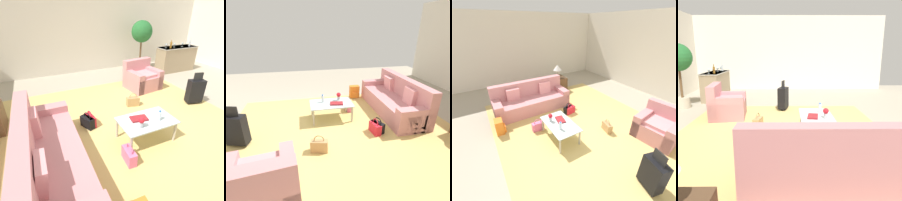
# 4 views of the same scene
# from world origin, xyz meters

# --- Properties ---
(ground_plane) EXTENTS (12.00, 12.00, 0.00)m
(ground_plane) POSITION_xyz_m (0.00, 0.00, 0.00)
(ground_plane) COLOR #A89E89
(wall_back) EXTENTS (10.24, 0.12, 3.10)m
(wall_back) POSITION_xyz_m (0.00, 4.06, 1.55)
(wall_back) COLOR silver
(wall_back) RESTS_ON ground
(area_rug) EXTENTS (5.20, 4.40, 0.01)m
(area_rug) POSITION_xyz_m (-0.60, 0.20, 0.00)
(area_rug) COLOR tan
(area_rug) RESTS_ON ground
(couch) EXTENTS (0.87, 2.43, 0.94)m
(couch) POSITION_xyz_m (-2.20, -0.60, 0.31)
(couch) COLOR #C67F84
(couch) RESTS_ON ground
(armchair) EXTENTS (1.04, 0.95, 0.86)m
(armchair) POSITION_xyz_m (0.89, 1.67, 0.30)
(armchair) COLOR #C67F84
(armchair) RESTS_ON ground
(coffee_table) EXTENTS (1.04, 0.64, 0.44)m
(coffee_table) POSITION_xyz_m (-0.40, -0.50, 0.38)
(coffee_table) COLOR silver
(coffee_table) RESTS_ON ground
(water_bottle) EXTENTS (0.06, 0.06, 0.20)m
(water_bottle) POSITION_xyz_m (-0.20, -0.60, 0.53)
(water_bottle) COLOR silver
(water_bottle) RESTS_ON coffee_table
(coffee_table_book) EXTENTS (0.34, 0.24, 0.03)m
(coffee_table_book) POSITION_xyz_m (-0.52, -0.42, 0.45)
(coffee_table_book) COLOR maroon
(coffee_table_book) RESTS_ON coffee_table
(flower_vase) EXTENTS (0.11, 0.11, 0.21)m
(flower_vase) POSITION_xyz_m (-0.62, -0.65, 0.56)
(flower_vase) COLOR #B2B7BC
(flower_vase) RESTS_ON coffee_table
(bar_console) EXTENTS (1.60, 0.61, 0.94)m
(bar_console) POSITION_xyz_m (3.10, 2.60, 0.49)
(bar_console) COLOR #937F60
(bar_console) RESTS_ON ground
(wine_glass_leftmost) EXTENTS (0.08, 0.08, 0.15)m
(wine_glass_leftmost) POSITION_xyz_m (2.56, 2.63, 1.05)
(wine_glass_leftmost) COLOR silver
(wine_glass_leftmost) RESTS_ON bar_console
(wine_glass_left_of_centre) EXTENTS (0.08, 0.08, 0.15)m
(wine_glass_left_of_centre) POSITION_xyz_m (2.92, 2.60, 1.05)
(wine_glass_left_of_centre) COLOR silver
(wine_glass_left_of_centre) RESTS_ON bar_console
(wine_glass_right_of_centre) EXTENTS (0.08, 0.08, 0.15)m
(wine_glass_right_of_centre) POSITION_xyz_m (3.28, 2.57, 1.05)
(wine_glass_right_of_centre) COLOR silver
(wine_glass_right_of_centre) RESTS_ON bar_console
(wine_glass_rightmost) EXTENTS (0.08, 0.08, 0.15)m
(wine_glass_rightmost) POSITION_xyz_m (3.64, 2.57, 1.05)
(wine_glass_rightmost) COLOR silver
(wine_glass_rightmost) RESTS_ON bar_console
(wine_bottle_amber) EXTENTS (0.07, 0.07, 0.30)m
(wine_bottle_amber) POSITION_xyz_m (2.65, 2.49, 1.06)
(wine_bottle_amber) COLOR brown
(wine_bottle_amber) RESTS_ON bar_console
(wine_bottle_clear) EXTENTS (0.07, 0.07, 0.30)m
(wine_bottle_clear) POSITION_xyz_m (3.58, 2.49, 1.06)
(wine_bottle_clear) COLOR silver
(wine_bottle_clear) RESTS_ON bar_console
(suitcase_black) EXTENTS (0.44, 0.32, 0.85)m
(suitcase_black) POSITION_xyz_m (1.60, 0.20, 0.36)
(suitcase_black) COLOR black
(suitcase_black) RESTS_ON ground
(handbag_red) EXTENTS (0.19, 0.34, 0.36)m
(handbag_red) POSITION_xyz_m (-1.23, 0.36, 0.13)
(handbag_red) COLOR red
(handbag_red) RESTS_ON ground
(handbag_pink) EXTENTS (0.16, 0.33, 0.36)m
(handbag_pink) POSITION_xyz_m (-0.97, -0.88, 0.13)
(handbag_pink) COLOR pink
(handbag_pink) RESTS_ON ground
(handbag_black) EXTENTS (0.26, 0.35, 0.36)m
(handbag_black) POSITION_xyz_m (-1.31, 0.32, 0.13)
(handbag_black) COLOR black
(handbag_black) RESTS_ON ground
(handbag_tan) EXTENTS (0.34, 0.21, 0.36)m
(handbag_tan) POSITION_xyz_m (0.05, 0.73, 0.13)
(handbag_tan) COLOR tan
(handbag_tan) RESTS_ON ground
(potted_ficus) EXTENTS (0.78, 0.78, 1.89)m
(potted_ficus) POSITION_xyz_m (1.80, 3.20, 1.35)
(potted_ficus) COLOR #BCB299
(potted_ficus) RESTS_ON ground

